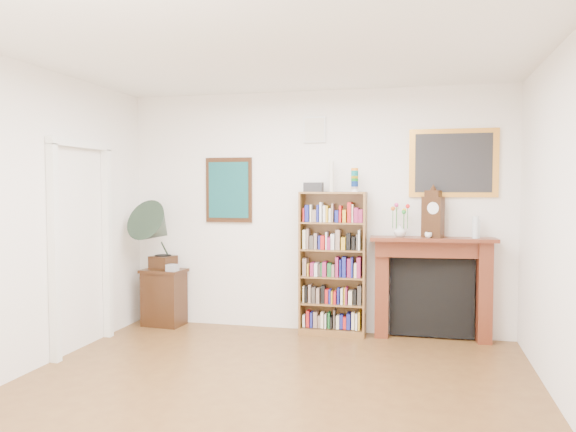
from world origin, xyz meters
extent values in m
cube|color=brown|center=(0.00, 0.00, -0.01)|extent=(4.50, 5.00, 0.01)
cube|color=white|center=(0.00, 0.00, 2.80)|extent=(4.50, 5.00, 0.01)
cube|color=white|center=(0.00, 2.50, 1.40)|extent=(4.50, 0.01, 2.80)
cube|color=white|center=(0.00, -2.50, 1.40)|extent=(4.50, 0.01, 2.80)
cube|color=white|center=(-2.21, 0.73, 1.05)|extent=(0.08, 0.08, 2.10)
cube|color=white|center=(-2.21, 1.67, 1.05)|extent=(0.08, 0.08, 2.10)
cube|color=white|center=(-2.21, 1.20, 2.13)|extent=(0.08, 1.02, 0.08)
cube|color=black|center=(-1.05, 2.48, 1.65)|extent=(0.58, 0.03, 0.78)
cube|color=#104A4C|center=(-1.05, 2.46, 1.65)|extent=(0.50, 0.01, 0.67)
cube|color=white|center=(0.00, 2.48, 2.35)|extent=(0.26, 0.03, 0.30)
cube|color=silver|center=(0.00, 2.46, 2.35)|extent=(0.22, 0.01, 0.26)
cube|color=gold|center=(1.55, 2.48, 1.95)|extent=(0.95, 0.03, 0.75)
cube|color=#262628|center=(1.55, 2.46, 1.95)|extent=(0.82, 0.01, 0.65)
cube|color=brown|center=(-0.12, 2.35, 0.82)|extent=(0.02, 0.26, 1.63)
cube|color=brown|center=(0.60, 2.35, 0.82)|extent=(0.02, 0.26, 1.63)
cube|color=brown|center=(0.24, 2.35, 1.62)|extent=(0.75, 0.27, 0.02)
cube|color=brown|center=(0.24, 2.35, 0.04)|extent=(0.75, 0.27, 0.07)
cube|color=brown|center=(0.24, 2.47, 0.82)|extent=(0.75, 0.02, 1.63)
cube|color=brown|center=(0.24, 2.35, 0.35)|extent=(0.71, 0.25, 0.02)
cube|color=brown|center=(0.24, 2.35, 0.66)|extent=(0.71, 0.25, 0.02)
cube|color=brown|center=(0.24, 2.35, 0.97)|extent=(0.71, 0.25, 0.02)
cube|color=brown|center=(0.24, 2.35, 1.28)|extent=(0.71, 0.25, 0.02)
cube|color=black|center=(-1.83, 2.30, 0.34)|extent=(0.53, 0.40, 0.69)
cube|color=#531D13|center=(0.79, 2.38, 0.55)|extent=(0.16, 0.21, 1.10)
cube|color=#531D13|center=(1.89, 2.38, 0.55)|extent=(0.16, 0.21, 1.10)
cube|color=#531D13|center=(1.34, 2.38, 1.01)|extent=(1.26, 0.29, 0.18)
cube|color=#531D13|center=(1.34, 2.34, 1.12)|extent=(1.37, 0.42, 0.04)
cube|color=black|center=(1.34, 2.44, 0.46)|extent=(0.91, 0.09, 0.88)
cube|color=black|center=(-1.86, 2.35, 0.76)|extent=(0.31, 0.31, 0.16)
cylinder|color=black|center=(-1.86, 2.35, 0.85)|extent=(0.24, 0.24, 0.01)
cone|color=#293C2E|center=(-1.86, 2.19, 1.20)|extent=(0.65, 0.74, 0.67)
cube|color=silver|center=(-1.66, 2.19, 0.73)|extent=(0.13, 0.13, 0.08)
cube|color=black|center=(1.34, 2.36, 1.36)|extent=(0.25, 0.20, 0.44)
cylinder|color=white|center=(1.34, 2.29, 1.46)|extent=(0.12, 0.06, 0.13)
cube|color=black|center=(1.34, 2.36, 1.61)|extent=(0.19, 0.16, 0.08)
imported|color=silver|center=(0.99, 2.33, 1.21)|extent=(0.14, 0.14, 0.14)
imported|color=white|center=(1.29, 2.29, 1.17)|extent=(0.10, 0.10, 0.06)
cylinder|color=silver|center=(1.78, 2.34, 1.26)|extent=(0.07, 0.07, 0.24)
cylinder|color=silver|center=(1.80, 2.35, 1.24)|extent=(0.06, 0.06, 0.20)
camera|label=1|loc=(1.20, -3.95, 1.69)|focal=35.00mm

